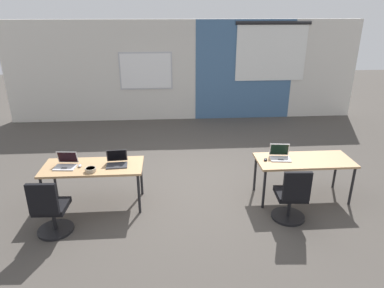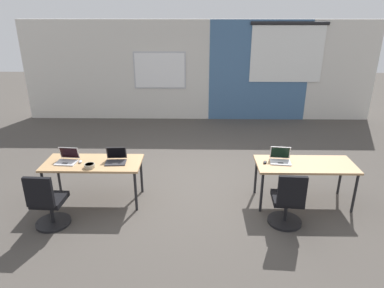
{
  "view_description": "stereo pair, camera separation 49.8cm",
  "coord_description": "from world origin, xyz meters",
  "px_view_note": "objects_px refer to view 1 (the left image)",
  "views": [
    {
      "loc": [
        -0.52,
        -5.76,
        3.1
      ],
      "look_at": [
        -0.12,
        -0.21,
        0.9
      ],
      "focal_mm": 32.42,
      "sensor_mm": 36.0,
      "label": 1
    },
    {
      "loc": [
        -0.02,
        -5.78,
        3.1
      ],
      "look_at": [
        -0.12,
        -0.21,
        0.9
      ],
      "focal_mm": 32.42,
      "sensor_mm": 36.0,
      "label": 2
    }
  ],
  "objects_px": {
    "chair_near_right_inner": "(291,199)",
    "laptop_near_right_inner": "(280,156)",
    "mouse_near_right_inner": "(266,160)",
    "chair_near_left_end": "(51,212)",
    "snack_bowl": "(91,169)",
    "mouse_near_left_end": "(80,166)",
    "desk_near_left": "(93,169)",
    "laptop_near_left_inner": "(117,162)",
    "desk_near_right": "(304,163)",
    "laptop_near_left_end": "(66,164)"
  },
  "relations": [
    {
      "from": "desk_near_right",
      "to": "mouse_near_left_end",
      "type": "bearing_deg",
      "value": -179.66
    },
    {
      "from": "laptop_near_left_end",
      "to": "laptop_near_left_inner",
      "type": "bearing_deg",
      "value": 6.0
    },
    {
      "from": "mouse_near_left_end",
      "to": "chair_near_left_end",
      "type": "distance_m",
      "value": 0.89
    },
    {
      "from": "chair_near_left_end",
      "to": "laptop_near_left_inner",
      "type": "distance_m",
      "value": 1.24
    },
    {
      "from": "mouse_near_left_end",
      "to": "laptop_near_right_inner",
      "type": "bearing_deg",
      "value": 1.65
    },
    {
      "from": "mouse_near_right_inner",
      "to": "laptop_near_left_end",
      "type": "xyz_separation_m",
      "value": [
        -3.25,
        -0.0,
        0.03
      ]
    },
    {
      "from": "laptop_near_left_end",
      "to": "snack_bowl",
      "type": "height_order",
      "value": "laptop_near_left_end"
    },
    {
      "from": "desk_near_right",
      "to": "mouse_near_left_end",
      "type": "height_order",
      "value": "mouse_near_left_end"
    },
    {
      "from": "laptop_near_left_inner",
      "to": "snack_bowl",
      "type": "bearing_deg",
      "value": -153.69
    },
    {
      "from": "chair_near_right_inner",
      "to": "chair_near_left_end",
      "type": "height_order",
      "value": "same"
    },
    {
      "from": "laptop_near_left_inner",
      "to": "chair_near_left_end",
      "type": "bearing_deg",
      "value": -141.22
    },
    {
      "from": "laptop_near_right_inner",
      "to": "snack_bowl",
      "type": "distance_m",
      "value": 3.1
    },
    {
      "from": "laptop_near_left_inner",
      "to": "mouse_near_left_end",
      "type": "bearing_deg",
      "value": 179.67
    },
    {
      "from": "laptop_near_left_inner",
      "to": "chair_near_right_inner",
      "type": "bearing_deg",
      "value": -18.26
    },
    {
      "from": "desk_near_left",
      "to": "desk_near_right",
      "type": "distance_m",
      "value": 3.5
    },
    {
      "from": "mouse_near_right_inner",
      "to": "snack_bowl",
      "type": "bearing_deg",
      "value": -175.77
    },
    {
      "from": "desk_near_left",
      "to": "mouse_near_left_end",
      "type": "bearing_deg",
      "value": -173.68
    },
    {
      "from": "mouse_near_left_end",
      "to": "snack_bowl",
      "type": "bearing_deg",
      "value": -41.37
    },
    {
      "from": "mouse_near_right_inner",
      "to": "mouse_near_left_end",
      "type": "distance_m",
      "value": 3.04
    },
    {
      "from": "mouse_near_right_inner",
      "to": "chair_near_right_inner",
      "type": "height_order",
      "value": "chair_near_right_inner"
    },
    {
      "from": "laptop_near_left_inner",
      "to": "mouse_near_right_inner",
      "type": "bearing_deg",
      "value": -3.95
    },
    {
      "from": "chair_near_right_inner",
      "to": "laptop_near_right_inner",
      "type": "bearing_deg",
      "value": -87.93
    },
    {
      "from": "desk_near_right",
      "to": "laptop_near_left_end",
      "type": "distance_m",
      "value": 3.92
    },
    {
      "from": "laptop_near_right_inner",
      "to": "mouse_near_left_end",
      "type": "bearing_deg",
      "value": -171.79
    },
    {
      "from": "desk_near_left",
      "to": "snack_bowl",
      "type": "bearing_deg",
      "value": -87.26
    },
    {
      "from": "laptop_near_left_end",
      "to": "snack_bowl",
      "type": "relative_size",
      "value": 2.0
    },
    {
      "from": "mouse_near_right_inner",
      "to": "laptop_near_left_inner",
      "type": "bearing_deg",
      "value": 179.79
    },
    {
      "from": "mouse_near_right_inner",
      "to": "snack_bowl",
      "type": "relative_size",
      "value": 0.64
    },
    {
      "from": "desk_near_left",
      "to": "chair_near_left_end",
      "type": "distance_m",
      "value": 0.96
    },
    {
      "from": "chair_near_right_inner",
      "to": "mouse_near_left_end",
      "type": "distance_m",
      "value": 3.36
    },
    {
      "from": "chair_near_left_end",
      "to": "snack_bowl",
      "type": "relative_size",
      "value": 5.18
    },
    {
      "from": "laptop_near_right_inner",
      "to": "snack_bowl",
      "type": "xyz_separation_m",
      "value": [
        -3.09,
        -0.28,
        -0.01
      ]
    },
    {
      "from": "mouse_near_left_end",
      "to": "chair_near_left_end",
      "type": "xyz_separation_m",
      "value": [
        -0.28,
        -0.76,
        -0.36
      ]
    },
    {
      "from": "chair_near_left_end",
      "to": "chair_near_right_inner",
      "type": "bearing_deg",
      "value": -175.86
    },
    {
      "from": "desk_near_right",
      "to": "laptop_near_right_inner",
      "type": "xyz_separation_m",
      "value": [
        -0.4,
        0.07,
        0.11
      ]
    },
    {
      "from": "snack_bowl",
      "to": "laptop_near_left_end",
      "type": "bearing_deg",
      "value": 154.22
    },
    {
      "from": "desk_near_right",
      "to": "laptop_near_left_end",
      "type": "bearing_deg",
      "value": 179.99
    },
    {
      "from": "desk_near_left",
      "to": "mouse_near_right_inner",
      "type": "distance_m",
      "value": 2.84
    },
    {
      "from": "mouse_near_left_end",
      "to": "laptop_near_left_inner",
      "type": "distance_m",
      "value": 0.59
    },
    {
      "from": "laptop_near_left_end",
      "to": "mouse_near_left_end",
      "type": "height_order",
      "value": "laptop_near_left_end"
    },
    {
      "from": "laptop_near_right_inner",
      "to": "desk_near_left",
      "type": "bearing_deg",
      "value": -172.09
    },
    {
      "from": "mouse_near_right_inner",
      "to": "chair_near_left_end",
      "type": "bearing_deg",
      "value": -166.68
    },
    {
      "from": "chair_near_right_inner",
      "to": "mouse_near_left_end",
      "type": "xyz_separation_m",
      "value": [
        -3.28,
        0.66,
        0.36
      ]
    },
    {
      "from": "chair_near_left_end",
      "to": "laptop_near_left_inner",
      "type": "height_order",
      "value": "laptop_near_left_inner"
    },
    {
      "from": "snack_bowl",
      "to": "mouse_near_right_inner",
      "type": "bearing_deg",
      "value": 4.23
    },
    {
      "from": "mouse_near_right_inner",
      "to": "laptop_near_left_inner",
      "type": "relative_size",
      "value": 0.33
    },
    {
      "from": "mouse_near_right_inner",
      "to": "laptop_near_left_inner",
      "type": "xyz_separation_m",
      "value": [
        -2.45,
        0.01,
        0.03
      ]
    },
    {
      "from": "mouse_near_right_inner",
      "to": "laptop_near_right_inner",
      "type": "bearing_deg",
      "value": 14.86
    },
    {
      "from": "desk_near_left",
      "to": "desk_near_right",
      "type": "relative_size",
      "value": 1.0
    },
    {
      "from": "desk_near_left",
      "to": "mouse_near_right_inner",
      "type": "bearing_deg",
      "value": 0.07
    }
  ]
}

